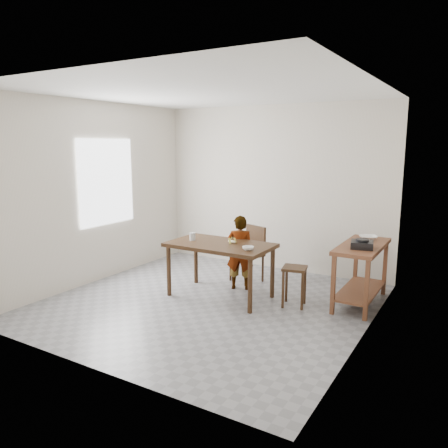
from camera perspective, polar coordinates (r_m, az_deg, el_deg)
The scene contains 17 objects.
floor at distance 5.88m, azimuth -2.03°, elevation -10.43°, with size 4.00×4.00×0.04m, color gray.
ceiling at distance 5.54m, azimuth -2.22°, elevation 17.12°, with size 4.00×4.00×0.04m, color white.
wall_back at distance 7.31m, azimuth 6.53°, elevation 4.67°, with size 4.00×0.04×2.70m, color beige.
wall_front at distance 4.02m, azimuth -17.92°, elevation -0.45°, with size 4.00×0.04×2.70m, color beige.
wall_left at distance 6.85m, azimuth -16.50°, elevation 3.93°, with size 0.04×4.00×2.70m, color beige.
wall_right at distance 4.77m, azimuth 18.72°, elevation 1.15°, with size 0.04×4.00×2.70m, color beige.
window_pane at distance 6.93m, azimuth -15.07°, elevation 5.32°, with size 0.02×1.10×1.30m, color white.
dining_table at distance 6.00m, azimuth -0.49°, elevation -6.03°, with size 1.40×0.80×0.75m, color #362112, non-canonical shape.
prep_counter at distance 6.00m, azimuth 17.43°, elevation -6.28°, with size 0.50×1.20×0.80m, color brown, non-canonical shape.
child at distance 6.27m, azimuth 2.08°, elevation -3.74°, with size 0.39×0.26×1.08m, color white.
dining_chair at distance 6.65m, azimuth 2.98°, elevation -3.97°, with size 0.41×0.41×0.84m, color #362112, non-canonical shape.
stool at distance 5.76m, azimuth 9.14°, elevation -8.05°, with size 0.30×0.30×0.52m, color #362112, non-canonical shape.
glass_tumbler at distance 6.11m, azimuth -4.14°, elevation -1.63°, with size 0.08×0.08×0.10m, color silver.
small_bowl at distance 5.53m, azimuth 3.15°, elevation -3.18°, with size 0.15×0.15×0.05m, color white.
banana at distance 5.92m, azimuth 1.03°, elevation -2.25°, with size 0.15×0.11×0.05m, color #F5D653, non-canonical shape.
serving_bowl at distance 6.19m, azimuth 18.30°, elevation -1.70°, with size 0.24×0.24×0.06m, color white.
gas_burner at distance 5.67m, azimuth 17.58°, elevation -2.59°, with size 0.27×0.27×0.09m, color black.
Camera 1 is at (2.99, -4.62, 2.07)m, focal length 35.00 mm.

